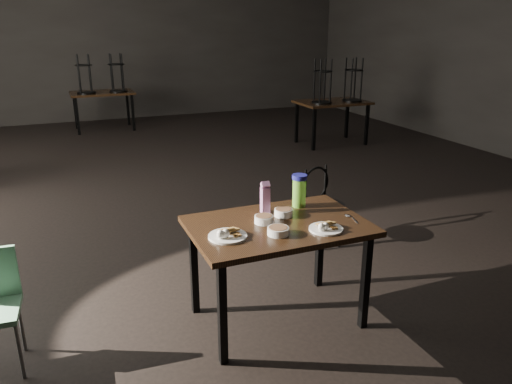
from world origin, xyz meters
name	(u,v)px	position (x,y,z in m)	size (l,w,h in m)	color
main_table	(278,234)	(-0.32, -2.58, 0.67)	(1.20, 0.80, 0.75)	black
plate_left	(227,234)	(-0.72, -2.67, 0.77)	(0.25, 0.25, 0.08)	white
plate_right	(326,227)	(-0.08, -2.80, 0.77)	(0.23, 0.23, 0.07)	white
bowl_near	(264,219)	(-0.41, -2.53, 0.78)	(0.13, 0.13, 0.05)	white
bowl_far	(283,212)	(-0.23, -2.47, 0.78)	(0.13, 0.13, 0.05)	white
bowl_big	(278,231)	(-0.40, -2.75, 0.78)	(0.14, 0.14, 0.05)	white
juice_carton	(265,198)	(-0.33, -2.36, 0.86)	(0.06, 0.06, 0.24)	#83176E
water_bottle	(299,190)	(-0.04, -2.34, 0.88)	(0.13, 0.13, 0.24)	#72C339
spoon	(349,216)	(0.19, -2.66, 0.75)	(0.05, 0.18, 0.01)	silver
bentwood_chair	(322,199)	(0.62, -1.54, 0.45)	(0.39, 0.38, 0.75)	black
bg_table_right	(334,101)	(2.87, 2.05, 0.75)	(1.20, 0.80, 1.48)	black
bg_table_far	(102,92)	(-0.70, 4.84, 0.75)	(1.20, 0.80, 1.48)	black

